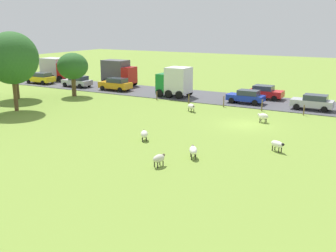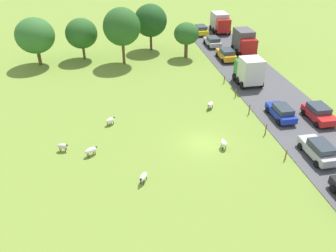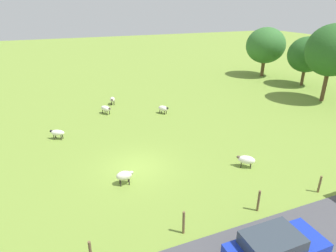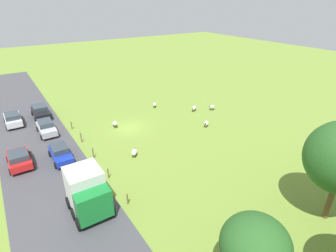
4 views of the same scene
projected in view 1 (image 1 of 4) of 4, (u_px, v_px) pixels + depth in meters
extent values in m
plane|color=olive|center=(245.00, 125.00, 36.24)|extent=(160.00, 160.00, 0.00)
cube|color=#47474C|center=(277.00, 103.00, 45.65)|extent=(8.00, 80.00, 0.06)
ellipsoid|color=white|center=(193.00, 150.00, 27.14)|extent=(1.29, 1.04, 0.52)
ellipsoid|color=brown|center=(193.00, 146.00, 27.66)|extent=(0.31, 0.28, 0.20)
cylinder|color=#2D2823|center=(191.00, 154.00, 27.55)|extent=(0.07, 0.07, 0.37)
cylinder|color=#2D2823|center=(195.00, 154.00, 27.56)|extent=(0.07, 0.07, 0.37)
cylinder|color=#2D2823|center=(191.00, 157.00, 26.92)|extent=(0.07, 0.07, 0.37)
cylinder|color=#2D2823|center=(196.00, 157.00, 26.92)|extent=(0.07, 0.07, 0.37)
ellipsoid|color=white|center=(277.00, 144.00, 28.56)|extent=(0.95, 1.19, 0.46)
ellipsoid|color=black|center=(283.00, 145.00, 28.10)|extent=(0.29, 0.32, 0.20)
cylinder|color=#2D2823|center=(281.00, 150.00, 28.46)|extent=(0.07, 0.07, 0.38)
cylinder|color=#2D2823|center=(279.00, 150.00, 28.33)|extent=(0.07, 0.07, 0.38)
cylinder|color=#2D2823|center=(275.00, 148.00, 28.96)|extent=(0.07, 0.07, 0.38)
cylinder|color=#2D2823|center=(272.00, 148.00, 28.84)|extent=(0.07, 0.07, 0.38)
ellipsoid|color=white|center=(191.00, 107.00, 41.49)|extent=(1.11, 1.21, 0.55)
ellipsoid|color=brown|center=(194.00, 106.00, 41.00)|extent=(0.30, 0.32, 0.20)
cylinder|color=#2D2823|center=(194.00, 110.00, 41.38)|extent=(0.07, 0.07, 0.32)
cylinder|color=#2D2823|center=(191.00, 111.00, 41.26)|extent=(0.07, 0.07, 0.32)
cylinder|color=#2D2823|center=(191.00, 109.00, 41.91)|extent=(0.07, 0.07, 0.32)
cylinder|color=#2D2823|center=(189.00, 110.00, 41.80)|extent=(0.07, 0.07, 0.32)
ellipsoid|color=beige|center=(159.00, 158.00, 25.54)|extent=(1.00, 0.70, 0.51)
ellipsoid|color=brown|center=(163.00, 155.00, 25.82)|extent=(0.29, 0.23, 0.20)
cylinder|color=#2D2823|center=(160.00, 163.00, 25.90)|extent=(0.07, 0.07, 0.36)
cylinder|color=#2D2823|center=(163.00, 163.00, 25.72)|extent=(0.07, 0.07, 0.36)
cylinder|color=#2D2823|center=(154.00, 164.00, 25.54)|extent=(0.07, 0.07, 0.36)
cylinder|color=#2D2823|center=(158.00, 165.00, 25.36)|extent=(0.07, 0.07, 0.36)
ellipsoid|color=silver|center=(144.00, 134.00, 31.26)|extent=(1.16, 1.05, 0.56)
ellipsoid|color=black|center=(144.00, 131.00, 31.70)|extent=(0.32, 0.30, 0.20)
cylinder|color=#2D2823|center=(142.00, 138.00, 31.61)|extent=(0.07, 0.07, 0.31)
cylinder|color=#2D2823|center=(146.00, 138.00, 31.64)|extent=(0.07, 0.07, 0.31)
cylinder|color=#2D2823|center=(142.00, 140.00, 31.06)|extent=(0.07, 0.07, 0.31)
cylinder|color=#2D2823|center=(146.00, 140.00, 31.09)|extent=(0.07, 0.07, 0.31)
ellipsoid|color=silver|center=(263.00, 116.00, 36.87)|extent=(0.62, 0.95, 0.56)
ellipsoid|color=silver|center=(259.00, 114.00, 37.07)|extent=(0.20, 0.27, 0.20)
cylinder|color=#2D2823|center=(260.00, 121.00, 36.98)|extent=(0.07, 0.07, 0.38)
cylinder|color=#2D2823|center=(261.00, 120.00, 37.22)|extent=(0.07, 0.07, 0.38)
cylinder|color=#2D2823|center=(265.00, 121.00, 36.71)|extent=(0.07, 0.07, 0.38)
cylinder|color=#2D2823|center=(266.00, 121.00, 36.96)|extent=(0.07, 0.07, 0.38)
cylinder|color=brown|center=(17.00, 87.00, 48.34)|extent=(0.39, 0.39, 2.85)
ellipsoid|color=#1E4C1E|center=(15.00, 59.00, 47.52)|extent=(5.18, 5.18, 5.03)
cylinder|color=brown|center=(15.00, 94.00, 41.65)|extent=(0.41, 0.41, 3.45)
ellipsoid|color=#285B23|center=(12.00, 58.00, 40.73)|extent=(5.28, 5.28, 5.29)
cylinder|color=brown|center=(74.00, 86.00, 50.23)|extent=(0.54, 0.54, 2.51)
ellipsoid|color=#285B23|center=(73.00, 66.00, 49.62)|extent=(3.77, 3.77, 3.25)
cylinder|color=brown|center=(304.00, 110.00, 39.79)|extent=(0.12, 0.12, 1.04)
cylinder|color=brown|center=(262.00, 105.00, 41.75)|extent=(0.12, 0.12, 1.23)
cylinder|color=brown|center=(224.00, 101.00, 43.74)|extent=(0.12, 0.12, 1.23)
cylinder|color=brown|center=(189.00, 99.00, 45.74)|extent=(0.12, 0.12, 1.06)
cylinder|color=brown|center=(157.00, 96.00, 47.73)|extent=(0.12, 0.12, 1.02)
cube|color=#197F33|center=(165.00, 82.00, 50.15)|extent=(2.57, 1.20, 2.30)
cube|color=silver|center=(178.00, 80.00, 49.14)|extent=(2.57, 2.65, 3.13)
cylinder|color=black|center=(160.00, 93.00, 49.35)|extent=(0.30, 0.96, 0.96)
cylinder|color=black|center=(170.00, 90.00, 51.52)|extent=(0.30, 0.96, 0.96)
cylinder|color=black|center=(169.00, 94.00, 48.75)|extent=(0.30, 0.96, 0.96)
cylinder|color=black|center=(178.00, 91.00, 50.93)|extent=(0.30, 0.96, 0.96)
cylinder|color=black|center=(179.00, 95.00, 48.07)|extent=(0.30, 0.96, 0.96)
cylinder|color=black|center=(189.00, 92.00, 50.24)|extent=(0.30, 0.96, 0.96)
cube|color=#B21919|center=(129.00, 75.00, 57.08)|extent=(2.42, 1.20, 2.30)
cube|color=#4C4C51|center=(116.00, 71.00, 58.08)|extent=(2.42, 3.51, 3.18)
cylinder|color=black|center=(134.00, 82.00, 58.39)|extent=(0.30, 0.96, 0.96)
cylinder|color=black|center=(125.00, 84.00, 56.34)|extent=(0.30, 0.96, 0.96)
cylinder|color=black|center=(126.00, 82.00, 59.08)|extent=(0.30, 0.96, 0.96)
cylinder|color=black|center=(116.00, 84.00, 57.03)|extent=(0.30, 0.96, 0.96)
cylinder|color=black|center=(115.00, 81.00, 59.99)|extent=(0.30, 0.96, 0.96)
cylinder|color=black|center=(105.00, 83.00, 57.94)|extent=(0.30, 0.96, 0.96)
cube|color=#B21919|center=(65.00, 70.00, 62.85)|extent=(2.54, 1.20, 2.30)
cube|color=#B2B2B7|center=(54.00, 67.00, 63.89)|extent=(2.54, 3.55, 2.97)
cylinder|color=black|center=(71.00, 77.00, 64.21)|extent=(0.30, 0.96, 0.96)
cylinder|color=black|center=(60.00, 79.00, 62.06)|extent=(0.30, 0.96, 0.96)
cylinder|color=black|center=(64.00, 76.00, 64.91)|extent=(0.30, 0.96, 0.96)
cylinder|color=black|center=(53.00, 78.00, 62.76)|extent=(0.30, 0.96, 0.96)
cylinder|color=black|center=(55.00, 76.00, 65.83)|extent=(0.30, 0.96, 0.96)
cylinder|color=black|center=(43.00, 77.00, 63.68)|extent=(0.30, 0.96, 0.96)
cube|color=#B7B7BC|center=(77.00, 82.00, 57.29)|extent=(1.97, 4.21, 0.67)
cube|color=#333D47|center=(78.00, 78.00, 56.99)|extent=(1.74, 2.31, 0.56)
cylinder|color=black|center=(65.00, 85.00, 57.18)|extent=(0.22, 0.64, 0.64)
cylinder|color=black|center=(74.00, 83.00, 58.85)|extent=(0.22, 0.64, 0.64)
cylinder|color=black|center=(80.00, 86.00, 55.89)|extent=(0.22, 0.64, 0.64)
cylinder|color=black|center=(89.00, 84.00, 57.56)|extent=(0.22, 0.64, 0.64)
cube|color=#B7B7BC|center=(312.00, 103.00, 42.13)|extent=(1.79, 4.21, 0.72)
cube|color=#333D47|center=(316.00, 97.00, 41.83)|extent=(1.57, 2.32, 0.56)
cylinder|color=black|center=(296.00, 107.00, 42.11)|extent=(0.22, 0.64, 0.64)
cylinder|color=black|center=(300.00, 104.00, 43.63)|extent=(0.22, 0.64, 0.64)
cylinder|color=black|center=(324.00, 109.00, 40.82)|extent=(0.22, 0.64, 0.64)
cylinder|color=black|center=(327.00, 106.00, 42.34)|extent=(0.22, 0.64, 0.64)
cube|color=orange|center=(115.00, 85.00, 54.22)|extent=(1.92, 4.41, 0.79)
cube|color=#333D47|center=(117.00, 80.00, 53.90)|extent=(1.69, 2.43, 0.56)
cylinder|color=black|center=(102.00, 88.00, 54.18)|extent=(0.22, 0.64, 0.64)
cylinder|color=black|center=(111.00, 86.00, 55.80)|extent=(0.22, 0.64, 0.64)
cylinder|color=black|center=(120.00, 90.00, 52.83)|extent=(0.22, 0.64, 0.64)
cylinder|color=black|center=(128.00, 88.00, 54.45)|extent=(0.22, 0.64, 0.64)
cube|color=yellow|center=(40.00, 79.00, 60.48)|extent=(1.93, 4.51, 0.75)
cube|color=#333D47|center=(42.00, 75.00, 60.16)|extent=(1.70, 2.48, 0.56)
cylinder|color=black|center=(29.00, 81.00, 60.45)|extent=(0.22, 0.64, 0.64)
cylinder|color=black|center=(38.00, 80.00, 62.08)|extent=(0.22, 0.64, 0.64)
cylinder|color=black|center=(43.00, 83.00, 59.07)|extent=(0.22, 0.64, 0.64)
cylinder|color=black|center=(52.00, 81.00, 60.70)|extent=(0.22, 0.64, 0.64)
cube|color=red|center=(266.00, 93.00, 48.12)|extent=(1.99, 4.05, 0.71)
cube|color=#333D47|center=(263.00, 88.00, 48.10)|extent=(1.75, 2.23, 0.56)
cylinder|color=black|center=(279.00, 96.00, 48.43)|extent=(0.22, 0.64, 0.64)
cylinder|color=black|center=(274.00, 98.00, 46.74)|extent=(0.22, 0.64, 0.64)
cylinder|color=black|center=(257.00, 94.00, 49.67)|extent=(0.22, 0.64, 0.64)
cylinder|color=black|center=(252.00, 97.00, 47.98)|extent=(0.22, 0.64, 0.64)
cube|color=#1933B2|center=(246.00, 98.00, 45.53)|extent=(1.73, 4.14, 0.64)
cube|color=#333D47|center=(248.00, 93.00, 45.23)|extent=(1.52, 2.28, 0.56)
cylinder|color=black|center=(231.00, 101.00, 45.51)|extent=(0.22, 0.64, 0.64)
cylinder|color=black|center=(237.00, 98.00, 46.98)|extent=(0.22, 0.64, 0.64)
cylinder|color=black|center=(255.00, 103.00, 44.24)|extent=(0.22, 0.64, 0.64)
cylinder|color=black|center=(259.00, 100.00, 45.71)|extent=(0.22, 0.64, 0.64)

